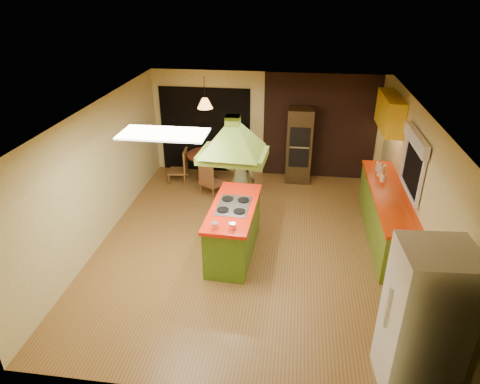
# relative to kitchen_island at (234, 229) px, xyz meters

# --- Properties ---
(ground) EXTENTS (6.50, 6.50, 0.00)m
(ground) POSITION_rel_kitchen_island_xyz_m (0.28, 0.29, -0.47)
(ground) COLOR olive
(ground) RESTS_ON ground
(room_walls) EXTENTS (5.50, 6.50, 6.50)m
(room_walls) POSITION_rel_kitchen_island_xyz_m (0.28, 0.29, 0.78)
(room_walls) COLOR beige
(room_walls) RESTS_ON ground
(ceiling_plane) EXTENTS (6.50, 6.50, 0.00)m
(ceiling_plane) POSITION_rel_kitchen_island_xyz_m (0.28, 0.29, 2.03)
(ceiling_plane) COLOR silver
(ceiling_plane) RESTS_ON room_walls
(brick_panel) EXTENTS (2.64, 0.03, 2.50)m
(brick_panel) POSITION_rel_kitchen_island_xyz_m (1.53, 3.52, 0.78)
(brick_panel) COLOR #381E14
(brick_panel) RESTS_ON ground
(nook_opening) EXTENTS (2.20, 0.03, 2.10)m
(nook_opening) POSITION_rel_kitchen_island_xyz_m (-1.22, 3.52, 0.58)
(nook_opening) COLOR black
(nook_opening) RESTS_ON ground
(right_counter) EXTENTS (0.62, 3.05, 0.92)m
(right_counter) POSITION_rel_kitchen_island_xyz_m (2.73, 0.89, -0.01)
(right_counter) COLOR olive
(right_counter) RESTS_ON ground
(upper_cabinets) EXTENTS (0.34, 1.40, 0.70)m
(upper_cabinets) POSITION_rel_kitchen_island_xyz_m (2.85, 2.49, 1.48)
(upper_cabinets) COLOR yellow
(upper_cabinets) RESTS_ON room_walls
(window_right) EXTENTS (0.12, 1.35, 1.06)m
(window_right) POSITION_rel_kitchen_island_xyz_m (2.97, 0.69, 1.30)
(window_right) COLOR black
(window_right) RESTS_ON room_walls
(fluor_panel) EXTENTS (1.20, 0.60, 0.03)m
(fluor_panel) POSITION_rel_kitchen_island_xyz_m (-0.82, -0.91, 2.02)
(fluor_panel) COLOR white
(fluor_panel) RESTS_ON ceiling_plane
(kitchen_island) EXTENTS (0.81, 1.88, 0.94)m
(kitchen_island) POSITION_rel_kitchen_island_xyz_m (0.00, 0.00, 0.00)
(kitchen_island) COLOR #588621
(kitchen_island) RESTS_ON ground
(range_hood) EXTENTS (1.11, 0.84, 0.80)m
(range_hood) POSITION_rel_kitchen_island_xyz_m (0.00, 0.00, 1.78)
(range_hood) COLOR olive
(range_hood) RESTS_ON ceiling_plane
(man) EXTENTS (0.62, 0.43, 1.64)m
(man) POSITION_rel_kitchen_island_xyz_m (-0.05, 1.27, 0.35)
(man) COLOR #4C4B28
(man) RESTS_ON ground
(refrigerator) EXTENTS (0.84, 0.80, 1.92)m
(refrigerator) POSITION_rel_kitchen_island_xyz_m (2.52, -2.45, 0.49)
(refrigerator) COLOR white
(refrigerator) RESTS_ON ground
(wall_oven) EXTENTS (0.59, 0.61, 1.77)m
(wall_oven) POSITION_rel_kitchen_island_xyz_m (1.08, 3.24, 0.42)
(wall_oven) COLOR #402C14
(wall_oven) RESTS_ON ground
(dining_table) EXTENTS (0.93, 0.93, 0.70)m
(dining_table) POSITION_rel_kitchen_island_xyz_m (-1.07, 2.88, 0.02)
(dining_table) COLOR brown
(dining_table) RESTS_ON ground
(chair_left) EXTENTS (0.47, 0.47, 0.80)m
(chair_left) POSITION_rel_kitchen_island_xyz_m (-1.77, 2.78, -0.07)
(chair_left) COLOR brown
(chair_left) RESTS_ON ground
(chair_near) EXTENTS (0.60, 0.60, 0.80)m
(chair_near) POSITION_rel_kitchen_island_xyz_m (-0.82, 2.23, -0.07)
(chair_near) COLOR brown
(chair_near) RESTS_ON ground
(pendant_lamp) EXTENTS (0.43, 0.43, 0.22)m
(pendant_lamp) POSITION_rel_kitchen_island_xyz_m (-1.07, 2.88, 1.43)
(pendant_lamp) COLOR #FF9E3F
(pendant_lamp) RESTS_ON ceiling_plane
(canister_large) EXTENTS (0.18, 0.18, 0.23)m
(canister_large) POSITION_rel_kitchen_island_xyz_m (2.68, 1.64, 0.57)
(canister_large) COLOR beige
(canister_large) RESTS_ON right_counter
(canister_medium) EXTENTS (0.16, 0.16, 0.18)m
(canister_medium) POSITION_rel_kitchen_island_xyz_m (2.68, 1.89, 0.54)
(canister_medium) COLOR beige
(canister_medium) RESTS_ON right_counter
(canister_small) EXTENTS (0.14, 0.14, 0.15)m
(canister_small) POSITION_rel_kitchen_island_xyz_m (2.68, 1.39, 0.53)
(canister_small) COLOR #FFF5CD
(canister_small) RESTS_ON right_counter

